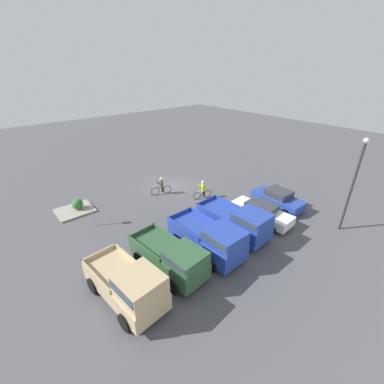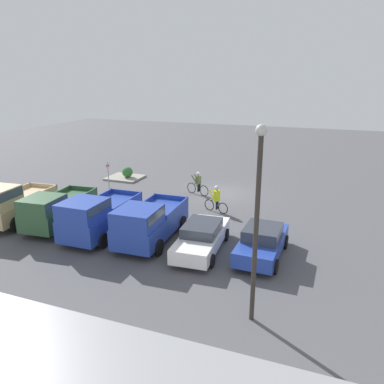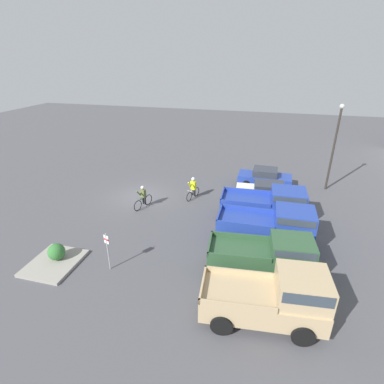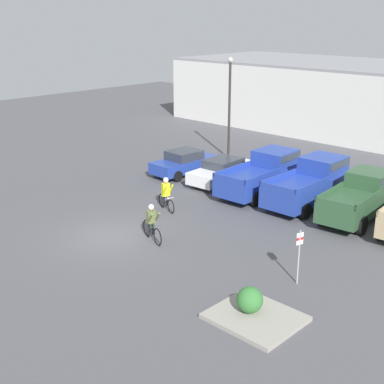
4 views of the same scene
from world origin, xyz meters
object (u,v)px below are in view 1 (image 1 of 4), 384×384
at_px(pickup_truck_2, 172,257).
at_px(pickup_truck_3, 129,285).
at_px(pickup_truck_1, 210,238).
at_px(cyclist_1, 203,189).
at_px(pickup_truck_0, 238,221).
at_px(lamppost, 354,179).
at_px(sedan_0, 278,198).
at_px(sedan_1, 261,212).
at_px(cyclist_0, 161,186).
at_px(fire_lane_sign, 91,211).
at_px(shrub, 77,204).

bearing_deg(pickup_truck_2, pickup_truck_3, 7.66).
distance_m(pickup_truck_1, cyclist_1, 7.39).
distance_m(pickup_truck_0, lamppost, 8.04).
relative_size(sedan_0, lamppost, 0.64).
relative_size(sedan_1, cyclist_0, 2.64).
relative_size(pickup_truck_2, fire_lane_sign, 2.41).
distance_m(pickup_truck_0, cyclist_0, 8.55).
distance_m(pickup_truck_0, pickup_truck_3, 8.38).
distance_m(pickup_truck_2, cyclist_1, 9.27).
distance_m(sedan_0, fire_lane_sign, 14.58).
distance_m(sedan_0, cyclist_1, 6.30).
bearing_deg(pickup_truck_1, pickup_truck_3, 2.08).
bearing_deg(pickup_truck_2, cyclist_1, -143.05).
bearing_deg(sedan_0, cyclist_1, -53.39).
distance_m(cyclist_0, shrub, 7.08).
bearing_deg(cyclist_0, sedan_0, 126.88).
relative_size(pickup_truck_0, lamppost, 0.80).
relative_size(cyclist_0, lamppost, 0.27).
bearing_deg(sedan_0, cyclist_0, -53.12).
xyz_separation_m(pickup_truck_1, cyclist_1, (-4.64, -5.75, -0.30)).
height_order(sedan_0, fire_lane_sign, fire_lane_sign).
relative_size(cyclist_1, fire_lane_sign, 0.82).
bearing_deg(pickup_truck_0, pickup_truck_1, 4.78).
bearing_deg(pickup_truck_3, lamppost, 164.86).
xyz_separation_m(fire_lane_sign, shrub, (0.12, -2.94, -0.68)).
xyz_separation_m(sedan_0, lamppost, (-0.56, 4.82, 3.17)).
height_order(pickup_truck_3, fire_lane_sign, pickup_truck_3).
xyz_separation_m(pickup_truck_1, fire_lane_sign, (4.35, -7.74, 0.10)).
relative_size(pickup_truck_1, cyclist_1, 3.05).
xyz_separation_m(pickup_truck_0, pickup_truck_1, (2.81, 0.24, 0.04)).
bearing_deg(shrub, pickup_truck_0, 124.90).
distance_m(sedan_0, pickup_truck_0, 5.62).
bearing_deg(shrub, fire_lane_sign, 92.34).
height_order(pickup_truck_1, lamppost, lamppost).
height_order(pickup_truck_3, shrub, pickup_truck_3).
height_order(lamppost, shrub, lamppost).
xyz_separation_m(cyclist_0, shrub, (6.81, -1.91, -0.23)).
height_order(pickup_truck_0, cyclist_1, pickup_truck_0).
height_order(cyclist_0, shrub, cyclist_0).
bearing_deg(sedan_1, fire_lane_sign, -36.74).
bearing_deg(pickup_truck_3, fire_lane_sign, -98.64).
xyz_separation_m(pickup_truck_3, shrub, (-1.09, -10.88, -0.64)).
height_order(pickup_truck_3, cyclist_1, pickup_truck_3).
relative_size(pickup_truck_1, pickup_truck_3, 1.05).
distance_m(sedan_1, pickup_truck_3, 11.18).
height_order(pickup_truck_3, cyclist_0, pickup_truck_3).
height_order(sedan_1, pickup_truck_1, pickup_truck_1).
height_order(sedan_0, cyclist_1, cyclist_1).
xyz_separation_m(pickup_truck_1, lamppost, (-8.96, 4.13, 2.75)).
bearing_deg(fire_lane_sign, cyclist_0, -171.25).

